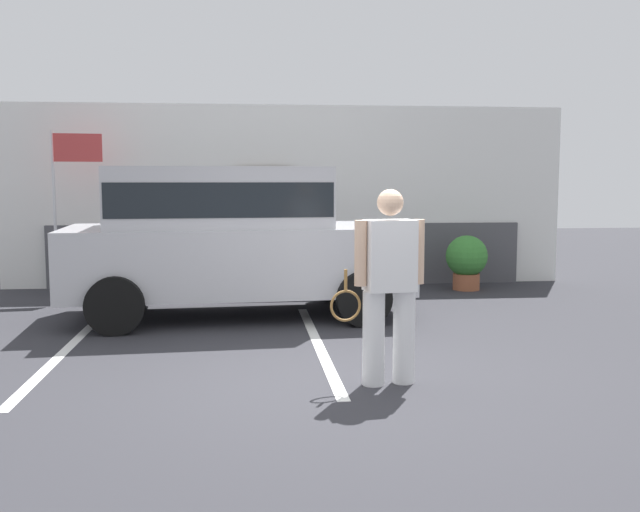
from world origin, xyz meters
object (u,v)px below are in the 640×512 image
potted_plant_by_porch (467,260)px  flag_pole (66,180)px  parked_suv (230,234)px  tennis_player_man (389,284)px

potted_plant_by_porch → flag_pole: 6.77m
potted_plant_by_porch → parked_suv: bearing=-153.2°
parked_suv → tennis_player_man: 3.80m
tennis_player_man → potted_plant_by_porch: (2.47, 5.48, -0.41)m
tennis_player_man → flag_pole: bearing=-61.9°
parked_suv → tennis_player_man: size_ratio=2.61×
flag_pole → tennis_player_man: bearing=-53.6°
parked_suv → flag_pole: flag_pole is taller
tennis_player_man → potted_plant_by_porch: 6.03m
parked_suv → flag_pole: (-2.66, 2.16, 0.72)m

